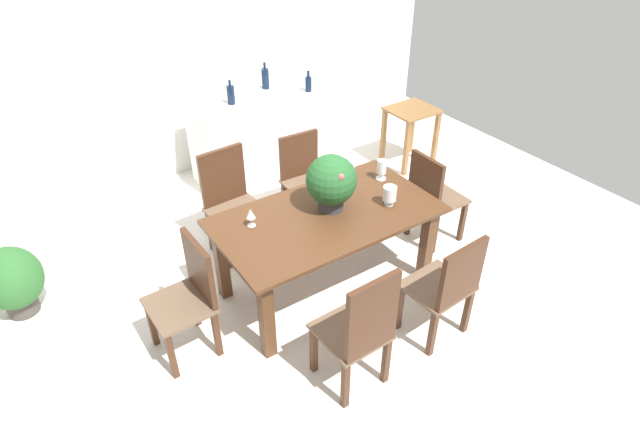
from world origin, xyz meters
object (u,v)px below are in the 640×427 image
Objects in this scene: chair_near_right at (448,285)px; chair_far_right at (305,175)px; flower_centerpiece at (331,181)px; kitchen_counter at (257,137)px; crystal_vase_left at (382,168)px; wine_bottle_green at (231,95)px; chair_near_left at (361,329)px; wine_bottle_amber at (265,78)px; wine_glass at (251,214)px; chair_head_end at (190,293)px; dining_table at (327,227)px; crystal_vase_center_near at (350,168)px; crystal_vase_right at (390,194)px; wine_bottle_clear at (308,84)px; chair_far_left at (229,196)px; side_table at (411,124)px; potted_plant_floor at (12,280)px; chair_foot_end at (432,195)px.

chair_far_right is (-0.00, 1.94, -0.01)m from chair_near_right.
flower_centerpiece is 2.11m from kitchen_counter.
crystal_vase_left is (0.30, -0.79, 0.35)m from chair_far_right.
wine_bottle_green is (-0.23, 3.01, 0.52)m from chair_near_right.
chair_near_left is 3.43m from wine_bottle_amber.
wine_glass is 0.51× the size of wine_bottle_amber.
chair_head_end is 1.00× the size of chair_near_right.
crystal_vase_center_near is (0.48, 0.34, 0.24)m from dining_table.
wine_bottle_clear is (0.54, 2.06, 0.18)m from crystal_vase_right.
chair_far_left is 1.24m from chair_head_end.
chair_near_left is 1.64m from crystal_vase_left.
dining_table is at bearing -165.17° from crystal_vase_left.
wine_bottle_amber reaches higher than crystal_vase_center_near.
wine_glass is at bearing 161.42° from crystal_vase_right.
chair_near_left reaches higher than chair_far_left.
wine_bottle_clear is at bearing -44.24° from wine_bottle_amber.
potted_plant_floor is at bearing -177.79° from side_table.
wine_bottle_green is (-0.87, 0.15, 0.01)m from wine_bottle_clear.
wine_bottle_amber is at bearing 58.32° from wine_glass.
wine_bottle_green is (-0.23, 1.07, 0.53)m from chair_far_right.
crystal_vase_center_near is 1.22× the size of wine_glass.
chair_far_left is 1.78m from wine_bottle_clear.
kitchen_counter reaches higher than wine_glass.
chair_near_left is at bearing -108.71° from wine_bottle_amber.
crystal_vase_left is 0.13× the size of kitchen_counter.
chair_head_end reaches higher than chair_near_right.
wine_bottle_amber reaches higher than chair_foot_end.
chair_head_end is (-1.18, 0.00, -0.10)m from dining_table.
dining_table is at bearing -71.29° from chair_far_left.
kitchen_counter is (0.38, 2.00, -0.53)m from flower_centerpiece.
wine_bottle_amber is at bearing 79.17° from chair_far_right.
chair_near_left reaches higher than chair_near_right.
chair_far_left is 3.34× the size of wine_bottle_amber.
dining_table is 1.06m from chair_near_left.
flower_centerpiece is 0.33× the size of kitchen_counter.
flower_centerpiece reaches higher than chair_far_right.
wine_bottle_clear is at bearing -15.87° from kitchen_counter.
wine_bottle_green reaches higher than crystal_vase_left.
side_table is 4.34m from potted_plant_floor.
crystal_vase_right is (0.09, -1.14, 0.35)m from chair_far_right.
chair_near_right reaches higher than crystal_vase_right.
wine_bottle_green is (-0.31, 1.70, 0.19)m from crystal_vase_center_near.
crystal_vase_left is 1.27m from wine_glass.
dining_table is 2.09m from wine_bottle_green.
flower_centerpiece is 2.41m from side_table.
side_table is at bearing -34.40° from chair_foot_end.
dining_table is 2.55× the size of side_table.
kitchen_counter is 0.64m from wine_bottle_green.
chair_near_right is at bearing -90.86° from kitchen_counter.
dining_table is 0.65m from wine_glass.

